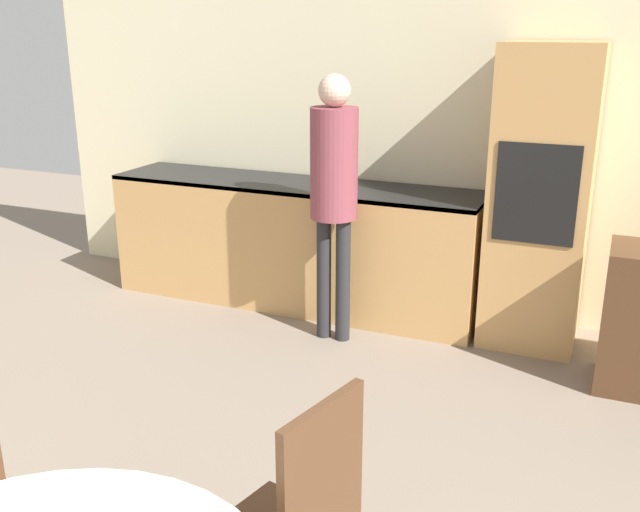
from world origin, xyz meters
TOP-DOWN VIEW (x-y plane):
  - wall_back at (0.00, 5.23)m, footprint 6.59×0.05m
  - kitchen_counter at (-1.07, 4.88)m, footprint 2.75×0.60m
  - oven_unit at (0.65, 4.89)m, footprint 0.59×0.59m
  - person_standing at (-0.56, 4.39)m, footprint 0.30×0.30m

SIDE VIEW (x-z plane):
  - kitchen_counter at x=-1.07m, z-range 0.01..0.93m
  - oven_unit at x=0.65m, z-range 0.00..1.91m
  - person_standing at x=-0.56m, z-range 0.22..1.94m
  - wall_back at x=0.00m, z-range 0.00..2.60m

